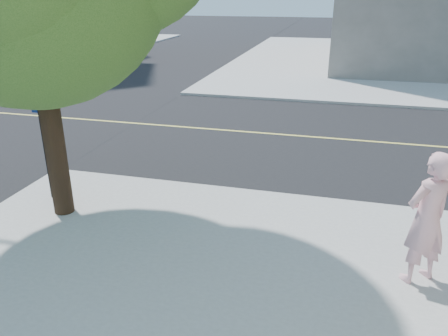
# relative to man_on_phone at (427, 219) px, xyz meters

# --- Properties ---
(ground) EXTENTS (140.00, 140.00, 0.00)m
(ground) POSITION_rel_man_on_phone_xyz_m (-6.98, 2.55, -1.15)
(ground) COLOR black
(ground) RESTS_ON ground
(road_ew) EXTENTS (140.00, 9.00, 0.01)m
(road_ew) POSITION_rel_man_on_phone_xyz_m (-6.98, 7.05, -1.15)
(road_ew) COLOR black
(road_ew) RESTS_ON ground
(man_on_phone) EXTENTS (0.90, 0.84, 2.06)m
(man_on_phone) POSITION_rel_man_on_phone_xyz_m (0.00, 0.00, 0.00)
(man_on_phone) COLOR #E6AAB6
(man_on_phone) RESTS_ON sidewalk_se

